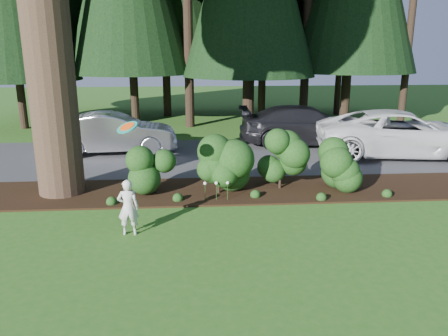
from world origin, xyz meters
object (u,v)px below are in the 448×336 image
car_silver_wagon (114,133)px  car_dark_suv (306,125)px  child (128,207)px  frisbee (127,127)px  car_white_suv (401,133)px

car_silver_wagon → car_dark_suv: (7.80, 0.99, 0.03)m
car_silver_wagon → car_dark_suv: size_ratio=0.85×
car_silver_wagon → car_dark_suv: bearing=-88.2°
car_dark_suv → child: (-6.22, -8.82, -0.21)m
car_dark_suv → frisbee: bearing=146.5°
car_silver_wagon → frisbee: 7.85m
car_white_suv → child: bearing=132.8°
child → frisbee: frisbee is taller
child → frisbee: bearing=-96.7°
car_dark_suv → frisbee: frisbee is taller
car_dark_suv → car_silver_wagon: bearing=99.7°
car_white_suv → car_dark_suv: size_ratio=1.10×
car_silver_wagon → car_dark_suv: 7.86m
car_silver_wagon → car_white_suv: size_ratio=0.77×
car_silver_wagon → child: (1.58, -7.84, -0.18)m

